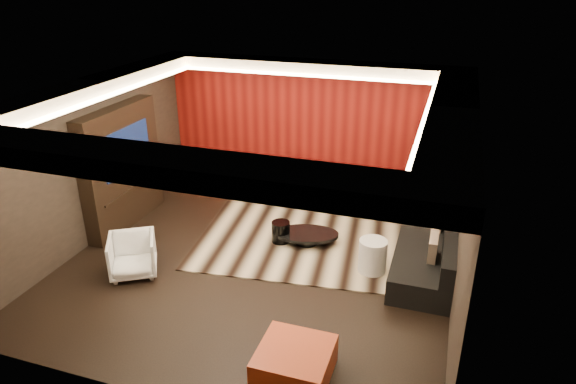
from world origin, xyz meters
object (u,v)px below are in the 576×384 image
(coffee_table, at_px, (307,237))
(sectional_sofa, at_px, (384,215))
(armchair, at_px, (133,255))
(orange_ottoman, at_px, (295,362))
(white_side_table, at_px, (373,256))
(drum_stool, at_px, (281,232))

(coffee_table, bearing_deg, sectional_sofa, 40.27)
(coffee_table, distance_m, sectional_sofa, 1.56)
(armchair, bearing_deg, orange_ottoman, -54.24)
(coffee_table, height_order, armchair, armchair)
(orange_ottoman, relative_size, armchair, 1.20)
(white_side_table, xyz_separation_m, sectional_sofa, (-0.04, 1.54, -0.01))
(coffee_table, bearing_deg, orange_ottoman, -76.31)
(orange_ottoman, bearing_deg, coffee_table, 103.69)
(coffee_table, distance_m, white_side_table, 1.35)
(orange_ottoman, height_order, sectional_sofa, sectional_sofa)
(coffee_table, distance_m, orange_ottoman, 3.15)
(coffee_table, relative_size, orange_ottoman, 1.31)
(white_side_table, xyz_separation_m, orange_ottoman, (-0.48, -2.52, -0.09))
(orange_ottoman, distance_m, armchair, 3.31)
(orange_ottoman, bearing_deg, drum_stool, 111.81)
(white_side_table, distance_m, sectional_sofa, 1.54)
(armchair, bearing_deg, sectional_sofa, 7.39)
(armchair, bearing_deg, white_side_table, -11.97)
(drum_stool, relative_size, orange_ottoman, 0.44)
(orange_ottoman, relative_size, sectional_sofa, 0.23)
(sectional_sofa, bearing_deg, orange_ottoman, -96.13)
(coffee_table, bearing_deg, drum_stool, -166.20)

